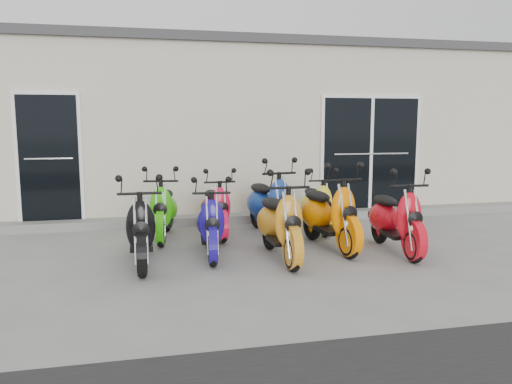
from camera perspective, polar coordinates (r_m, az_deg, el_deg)
The scene contains 15 objects.
ground at distance 7.15m, azimuth 1.05°, elevation -6.63°, with size 80.00×80.00×0.00m, color gray.
building at distance 12.03m, azimuth -4.77°, elevation 7.02°, with size 14.00×6.00×3.20m, color beige.
roof_cap at distance 12.12m, azimuth -4.87°, elevation 14.98°, with size 14.20×6.20×0.16m, color #3F3F42.
front_step at distance 9.06m, azimuth -1.94°, elevation -3.00°, with size 14.00×0.40×0.15m, color gray.
door_left at distance 9.05m, azimuth -22.57°, elevation 3.95°, with size 1.07×0.08×2.22m, color black.
door_right at distance 9.86m, azimuth 12.94°, elevation 4.64°, with size 2.02×0.08×2.22m, color black.
scooter_front_black at distance 6.45m, azimuth -13.08°, elevation -2.97°, with size 0.59×1.63×1.20m, color black, non-canonical shape.
scooter_front_blue at distance 6.74m, azimuth -5.24°, elevation -2.63°, with size 0.56×1.53×1.13m, color #1A0D86, non-canonical shape.
scooter_front_orange_a at distance 6.54m, azimuth 2.72°, elevation -2.41°, with size 0.61×1.69×1.25m, color orange, non-canonical shape.
scooter_front_orange_b at distance 7.18m, azimuth 8.34°, elevation -1.43°, with size 0.63×1.73×1.28m, color orange, non-canonical shape.
scooter_front_red at distance 7.17m, azimuth 15.68°, elevation -1.91°, with size 0.60×1.65×1.22m, color red, non-canonical shape.
scooter_back_green at distance 7.83m, azimuth -10.53°, elevation -1.08°, with size 0.58×1.59×1.17m, color #31BC0B, non-canonical shape.
scooter_back_red at distance 7.93m, azimuth -4.62°, elevation -1.04°, with size 0.55×1.52×1.12m, color red, non-canonical shape.
scooter_back_blue at distance 7.98m, azimuth 1.52°, elevation -0.40°, with size 0.63×1.73×1.28m, color #173C94, non-canonical shape.
scooter_back_yellow at distance 8.36m, azimuth 6.98°, elevation -0.72°, with size 0.54×1.47×1.09m, color #FFF114, non-canonical shape.
Camera 1 is at (-1.62, -6.72, 1.81)m, focal length 35.00 mm.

